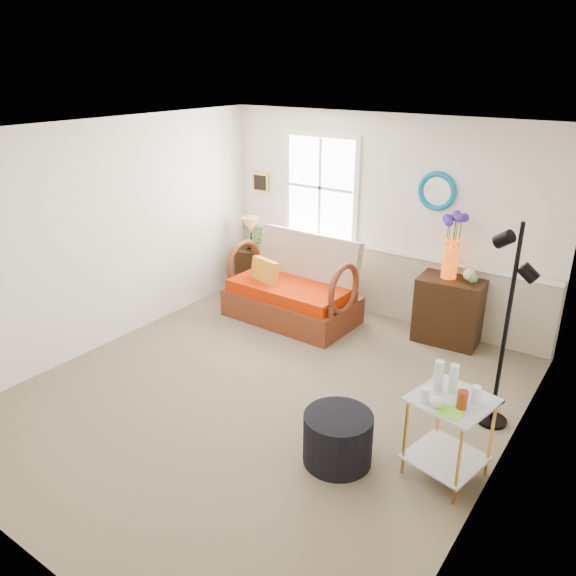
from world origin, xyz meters
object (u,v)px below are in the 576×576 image
Objects in this scene: loveseat at (292,280)px; side_table at (448,437)px; ottoman at (338,438)px; cabinet at (449,310)px; floor_lamp at (506,329)px; lamp_stand at (250,269)px.

side_table is at bearing -31.14° from loveseat.
loveseat reaches higher than ottoman.
ottoman is at bearing -92.73° from cabinet.
side_table is 1.24× the size of ottoman.
cabinet is at bearing 18.12° from loveseat.
cabinet is 1.77m from floor_lamp.
floor_lamp is 1.77m from ottoman.
loveseat reaches higher than cabinet.
loveseat is 1.22m from lamp_stand.
lamp_stand is 0.78× the size of cabinet.
lamp_stand is at bearing 139.29° from ottoman.
loveseat is at bearing 147.45° from side_table.
lamp_stand is at bearing 156.89° from loveseat.
floor_lamp is at bearing -58.77° from cabinet.
floor_lamp is (2.85, -0.80, 0.43)m from loveseat.
loveseat is 2.83× the size of ottoman.
floor_lamp reaches higher than cabinet.
side_table reaches higher than lamp_stand.
lamp_stand is 4.20m from floor_lamp.
loveseat is at bearing -177.58° from floor_lamp.
lamp_stand reaches higher than ottoman.
floor_lamp is at bearing 55.40° from ottoman.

